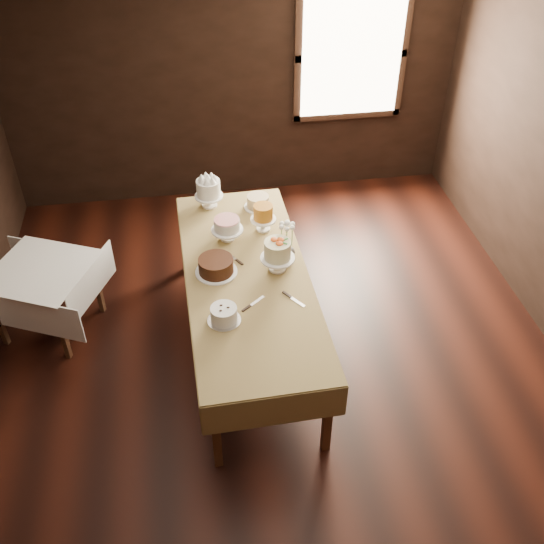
{
  "coord_description": "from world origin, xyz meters",
  "views": [
    {
      "loc": [
        -0.58,
        -3.56,
        4.05
      ],
      "look_at": [
        0.0,
        0.2,
        0.95
      ],
      "focal_mm": 41.19,
      "sensor_mm": 36.0,
      "label": 1
    }
  ],
  "objects_px": {
    "cake_server_b": "(298,302)",
    "cake_chocolate": "(216,266)",
    "cake_swirl": "(224,315)",
    "cake_server_c": "(231,256)",
    "cake_speckled": "(258,202)",
    "cake_flowers": "(277,257)",
    "flower_vase": "(287,250)",
    "cake_lattice": "(227,230)",
    "cake_server_d": "(272,249)",
    "cake_caramel": "(263,219)",
    "cake_meringue": "(209,194)",
    "side_table": "(42,276)",
    "display_table": "(247,281)",
    "cake_server_a": "(257,301)"
  },
  "relations": [
    {
      "from": "cake_flowers",
      "to": "cake_server_c",
      "type": "distance_m",
      "value": 0.45
    },
    {
      "from": "cake_lattice",
      "to": "cake_meringue",
      "type": "bearing_deg",
      "value": 101.72
    },
    {
      "from": "cake_server_c",
      "to": "flower_vase",
      "type": "distance_m",
      "value": 0.48
    },
    {
      "from": "cake_meringue",
      "to": "flower_vase",
      "type": "bearing_deg",
      "value": -57.04
    },
    {
      "from": "cake_server_b",
      "to": "display_table",
      "type": "bearing_deg",
      "value": -173.53
    },
    {
      "from": "cake_server_c",
      "to": "cake_speckled",
      "type": "bearing_deg",
      "value": -56.74
    },
    {
      "from": "cake_server_c",
      "to": "flower_vase",
      "type": "bearing_deg",
      "value": -132.8
    },
    {
      "from": "cake_server_c",
      "to": "cake_server_d",
      "type": "xyz_separation_m",
      "value": [
        0.36,
        0.04,
        0.0
      ]
    },
    {
      "from": "cake_chocolate",
      "to": "cake_server_c",
      "type": "relative_size",
      "value": 1.66
    },
    {
      "from": "cake_caramel",
      "to": "flower_vase",
      "type": "xyz_separation_m",
      "value": [
        0.14,
        -0.44,
        -0.04
      ]
    },
    {
      "from": "cake_speckled",
      "to": "display_table",
      "type": "bearing_deg",
      "value": -102.96
    },
    {
      "from": "display_table",
      "to": "cake_speckled",
      "type": "bearing_deg",
      "value": 77.04
    },
    {
      "from": "cake_swirl",
      "to": "cake_server_c",
      "type": "height_order",
      "value": "cake_swirl"
    },
    {
      "from": "cake_lattice",
      "to": "flower_vase",
      "type": "height_order",
      "value": "cake_lattice"
    },
    {
      "from": "cake_chocolate",
      "to": "cake_flowers",
      "type": "bearing_deg",
      "value": -4.15
    },
    {
      "from": "cake_chocolate",
      "to": "cake_server_d",
      "type": "relative_size",
      "value": 1.66
    },
    {
      "from": "cake_speckled",
      "to": "cake_lattice",
      "type": "xyz_separation_m",
      "value": [
        -0.33,
        -0.46,
        0.04
      ]
    },
    {
      "from": "cake_server_c",
      "to": "cake_flowers",
      "type": "bearing_deg",
      "value": -154.79
    },
    {
      "from": "cake_chocolate",
      "to": "flower_vase",
      "type": "xyz_separation_m",
      "value": [
        0.61,
        0.11,
        0.01
      ]
    },
    {
      "from": "flower_vase",
      "to": "cake_swirl",
      "type": "bearing_deg",
      "value": -130.49
    },
    {
      "from": "side_table",
      "to": "flower_vase",
      "type": "relative_size",
      "value": 7.26
    },
    {
      "from": "cake_caramel",
      "to": "cake_swirl",
      "type": "bearing_deg",
      "value": -112.1
    },
    {
      "from": "cake_meringue",
      "to": "cake_swirl",
      "type": "height_order",
      "value": "cake_meringue"
    },
    {
      "from": "cake_speckled",
      "to": "cake_lattice",
      "type": "relative_size",
      "value": 1.04
    },
    {
      "from": "side_table",
      "to": "cake_server_c",
      "type": "height_order",
      "value": "cake_server_c"
    },
    {
      "from": "cake_server_a",
      "to": "side_table",
      "type": "bearing_deg",
      "value": 116.41
    },
    {
      "from": "display_table",
      "to": "flower_vase",
      "type": "bearing_deg",
      "value": 27.15
    },
    {
      "from": "cake_server_a",
      "to": "cake_server_c",
      "type": "distance_m",
      "value": 0.63
    },
    {
      "from": "cake_lattice",
      "to": "cake_server_b",
      "type": "height_order",
      "value": "cake_lattice"
    },
    {
      "from": "cake_meringue",
      "to": "cake_chocolate",
      "type": "height_order",
      "value": "cake_meringue"
    },
    {
      "from": "cake_caramel",
      "to": "cake_speckled",
      "type": "bearing_deg",
      "value": 89.82
    },
    {
      "from": "flower_vase",
      "to": "cake_server_d",
      "type": "bearing_deg",
      "value": 129.25
    },
    {
      "from": "cake_speckled",
      "to": "cake_swirl",
      "type": "distance_m",
      "value": 1.57
    },
    {
      "from": "cake_chocolate",
      "to": "cake_server_c",
      "type": "height_order",
      "value": "cake_chocolate"
    },
    {
      "from": "cake_lattice",
      "to": "cake_speckled",
      "type": "bearing_deg",
      "value": 54.15
    },
    {
      "from": "cake_lattice",
      "to": "cake_caramel",
      "type": "relative_size",
      "value": 1.06
    },
    {
      "from": "cake_server_b",
      "to": "cake_server_d",
      "type": "xyz_separation_m",
      "value": [
        -0.1,
        0.71,
        0.0
      ]
    },
    {
      "from": "cake_speckled",
      "to": "cake_flowers",
      "type": "height_order",
      "value": "cake_flowers"
    },
    {
      "from": "cake_chocolate",
      "to": "cake_flowers",
      "type": "height_order",
      "value": "cake_flowers"
    },
    {
      "from": "cake_server_b",
      "to": "cake_server_c",
      "type": "height_order",
      "value": "same"
    },
    {
      "from": "display_table",
      "to": "flower_vase",
      "type": "relative_size",
      "value": 17.58
    },
    {
      "from": "cake_server_c",
      "to": "cake_caramel",
      "type": "bearing_deg",
      "value": -75.55
    },
    {
      "from": "display_table",
      "to": "cake_meringue",
      "type": "distance_m",
      "value": 1.13
    },
    {
      "from": "cake_caramel",
      "to": "cake_server_d",
      "type": "height_order",
      "value": "cake_caramel"
    },
    {
      "from": "cake_server_b",
      "to": "cake_chocolate",
      "type": "bearing_deg",
      "value": -163.51
    },
    {
      "from": "cake_speckled",
      "to": "cake_flowers",
      "type": "xyz_separation_m",
      "value": [
        0.03,
        -0.95,
        0.07
      ]
    },
    {
      "from": "cake_chocolate",
      "to": "cake_flowers",
      "type": "relative_size",
      "value": 1.37
    },
    {
      "from": "cake_lattice",
      "to": "cake_server_d",
      "type": "height_order",
      "value": "cake_lattice"
    },
    {
      "from": "cake_flowers",
      "to": "cake_speckled",
      "type": "bearing_deg",
      "value": 91.98
    },
    {
      "from": "cake_lattice",
      "to": "cake_swirl",
      "type": "height_order",
      "value": "cake_lattice"
    }
  ]
}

